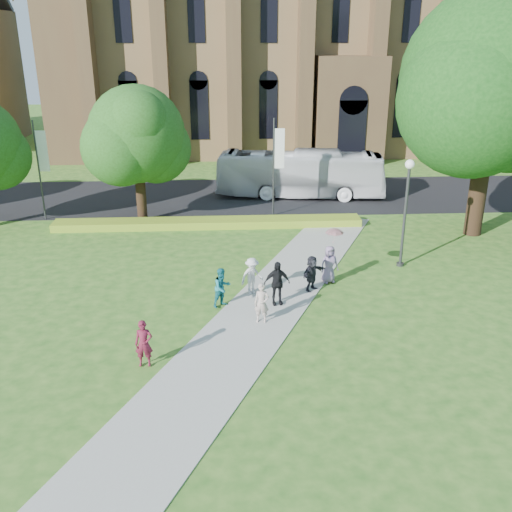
{
  "coord_description": "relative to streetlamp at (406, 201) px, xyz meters",
  "views": [
    {
      "loc": [
        -1.08,
        -18.93,
        10.49
      ],
      "look_at": [
        0.28,
        4.08,
        1.6
      ],
      "focal_mm": 40.0,
      "sensor_mm": 36.0,
      "label": 1
    }
  ],
  "objects": [
    {
      "name": "pedestrian_1",
      "position": [
        -8.71,
        -4.06,
        -2.42
      ],
      "size": [
        1.03,
        0.99,
        1.67
      ],
      "primitive_type": "imported",
      "rotation": [
        0.0,
        0.0,
        0.64
      ],
      "color": "#186D7A",
      "rests_on": "footpath"
    },
    {
      "name": "road",
      "position": [
        -7.5,
        13.5,
        -3.29
      ],
      "size": [
        160.0,
        10.0,
        0.02
      ],
      "primitive_type": "cube",
      "color": "black",
      "rests_on": "ground"
    },
    {
      "name": "footpath",
      "position": [
        -7.5,
        -5.5,
        -3.28
      ],
      "size": [
        15.58,
        28.54,
        0.04
      ],
      "primitive_type": "cube",
      "rotation": [
        0.0,
        0.0,
        -0.44
      ],
      "color": "#B2B2A8",
      "rests_on": "ground"
    },
    {
      "name": "pedestrian_0",
      "position": [
        -11.35,
        -8.47,
        -2.43
      ],
      "size": [
        0.61,
        0.4,
        1.66
      ],
      "primitive_type": "imported",
      "rotation": [
        0.0,
        0.0,
        0.0
      ],
      "color": "maroon",
      "rests_on": "footpath"
    },
    {
      "name": "pedestrian_6",
      "position": [
        -7.18,
        -5.55,
        -2.45
      ],
      "size": [
        0.65,
        0.48,
        1.61
      ],
      "primitive_type": "imported",
      "rotation": [
        0.0,
        0.0,
        -0.17
      ],
      "color": "#A9978D",
      "rests_on": "footpath"
    },
    {
      "name": "street_tree_1",
      "position": [
        -13.5,
        8.0,
        1.93
      ],
      "size": [
        5.6,
        5.6,
        8.05
      ],
      "color": "#332114",
      "rests_on": "ground"
    },
    {
      "name": "streetlamp",
      "position": [
        0.0,
        0.0,
        0.0
      ],
      "size": [
        0.44,
        0.44,
        5.24
      ],
      "color": "#38383D",
      "rests_on": "ground"
    },
    {
      "name": "large_tree",
      "position": [
        5.5,
        4.5,
        5.07
      ],
      "size": [
        9.6,
        9.6,
        13.2
      ],
      "color": "#332114",
      "rests_on": "ground"
    },
    {
      "name": "parasol",
      "position": [
        -3.69,
        -1.73,
        -1.19
      ],
      "size": [
        1.03,
        1.03,
        0.7
      ],
      "primitive_type": "imported",
      "rotation": [
        0.0,
        0.0,
        0.38
      ],
      "color": "#DE9D9D",
      "rests_on": "pedestrian_4"
    },
    {
      "name": "tour_coach",
      "position": [
        -3.24,
        13.09,
        -1.67
      ],
      "size": [
        11.8,
        4.31,
        3.21
      ],
      "primitive_type": "imported",
      "rotation": [
        0.0,
        0.0,
        1.43
      ],
      "color": "silver",
      "rests_on": "road"
    },
    {
      "name": "ground",
      "position": [
        -7.5,
        -6.5,
        -3.3
      ],
      "size": [
        160.0,
        160.0,
        0.0
      ],
      "primitive_type": "plane",
      "color": "#295C1B",
      "rests_on": "ground"
    },
    {
      "name": "flower_hedge",
      "position": [
        -9.5,
        6.7,
        -3.07
      ],
      "size": [
        18.0,
        1.4,
        0.45
      ],
      "primitive_type": "cube",
      "color": "gold",
      "rests_on": "ground"
    },
    {
      "name": "banner_pole_0",
      "position": [
        -5.39,
        8.7,
        0.09
      ],
      "size": [
        0.7,
        0.1,
        6.0
      ],
      "color": "#38383D",
      "rests_on": "ground"
    },
    {
      "name": "cathedral",
      "position": [
        2.5,
        33.23,
        9.69
      ],
      "size": [
        52.6,
        18.25,
        28.0
      ],
      "color": "brown",
      "rests_on": "ground"
    },
    {
      "name": "pedestrian_2",
      "position": [
        -7.43,
        -2.88,
        -2.44
      ],
      "size": [
        1.22,
        1.03,
        1.64
      ],
      "primitive_type": "imported",
      "rotation": [
        0.0,
        0.0,
        0.48
      ],
      "color": "silver",
      "rests_on": "footpath"
    },
    {
      "name": "pedestrian_4",
      "position": [
        -3.87,
        -1.83,
        -2.4
      ],
      "size": [
        0.95,
        0.74,
        1.72
      ],
      "primitive_type": "imported",
      "rotation": [
        0.0,
        0.0,
        0.26
      ],
      "color": "slate",
      "rests_on": "footpath"
    },
    {
      "name": "pedestrian_5",
      "position": [
        -4.79,
        -2.68,
        -2.46
      ],
      "size": [
        1.38,
        1.37,
        1.59
      ],
      "primitive_type": "imported",
      "rotation": [
        0.0,
        0.0,
        0.78
      ],
      "color": "black",
      "rests_on": "footpath"
    },
    {
      "name": "banner_pole_1",
      "position": [
        -19.39,
        8.7,
        0.09
      ],
      "size": [
        0.7,
        0.1,
        6.0
      ],
      "color": "#38383D",
      "rests_on": "ground"
    },
    {
      "name": "pedestrian_3",
      "position": [
        -6.45,
        -3.98,
        -2.31
      ],
      "size": [
        1.16,
        0.61,
        1.88
      ],
      "primitive_type": "imported",
      "rotation": [
        0.0,
        0.0,
        0.15
      ],
      "color": "black",
      "rests_on": "footpath"
    }
  ]
}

